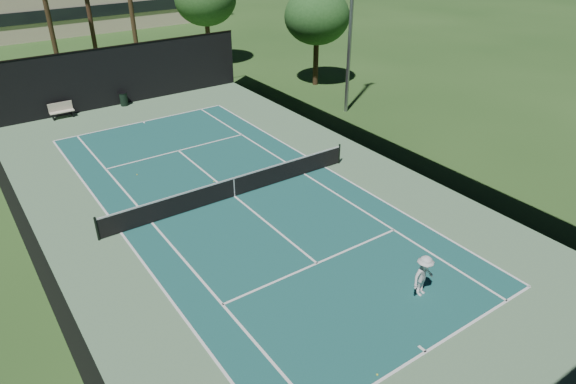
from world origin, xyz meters
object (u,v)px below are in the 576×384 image
tennis_net (234,186)px  tennis_ball_d (137,175)px  tennis_ball_b (214,181)px  tennis_ball_c (272,168)px  trash_bin (124,99)px  tennis_ball_a (377,375)px  player (424,276)px  park_bench (61,110)px

tennis_net → tennis_ball_d: tennis_net is taller
tennis_ball_b → tennis_ball_c: size_ratio=0.90×
tennis_net → trash_bin: (0.11, 15.63, -0.08)m
tennis_ball_c → tennis_ball_a: bearing=-110.5°
tennis_ball_a → tennis_ball_b: (1.74, 13.58, -0.00)m
tennis_ball_b → player: bearing=-80.1°
tennis_net → park_bench: 16.09m
trash_bin → park_bench: bearing=-179.3°
tennis_net → player: 10.09m
tennis_ball_c → tennis_ball_d: bearing=151.6°
tennis_ball_b → tennis_ball_d: tennis_ball_d is taller
player → tennis_ball_c: player is taller
tennis_ball_b → tennis_ball_c: 3.23m
tennis_net → tennis_ball_a: (-1.85, -11.69, -0.53)m
tennis_ball_c → player: bearing=-95.7°
tennis_ball_a → trash_bin: trash_bin is taller
tennis_ball_a → trash_bin: size_ratio=0.07×
tennis_ball_a → tennis_ball_d: bearing=94.0°
tennis_ball_d → trash_bin: (3.11, 10.81, 0.45)m
tennis_ball_d → park_bench: (-1.03, 10.76, 0.52)m
player → tennis_ball_c: size_ratio=24.09×
tennis_ball_c → tennis_ball_d: 6.93m
park_bench → tennis_ball_b: bearing=-74.0°
tennis_ball_a → tennis_ball_c: tennis_ball_c is taller
tennis_net → tennis_ball_b: tennis_net is taller
tennis_ball_a → trash_bin: (1.96, 27.32, 0.45)m
tennis_ball_b → tennis_ball_d: 4.11m
tennis_ball_c → park_bench: bearing=116.9°
tennis_ball_c → park_bench: 15.76m
tennis_net → park_bench: size_ratio=8.60×
tennis_net → trash_bin: tennis_net is taller
tennis_ball_a → tennis_ball_c: 14.11m
player → tennis_ball_b: 12.00m
tennis_ball_b → park_bench: (-3.91, 13.69, 0.52)m
tennis_net → tennis_ball_c: 3.49m
tennis_ball_a → trash_bin: 27.39m
tennis_ball_c → park_bench: park_bench is taller
tennis_net → park_bench: (-4.03, 15.58, -0.01)m
tennis_net → tennis_ball_d: 5.70m
park_bench → trash_bin: size_ratio=1.59×
tennis_ball_b → tennis_ball_d: bearing=134.6°
player → park_bench: (-5.97, 25.48, -0.26)m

